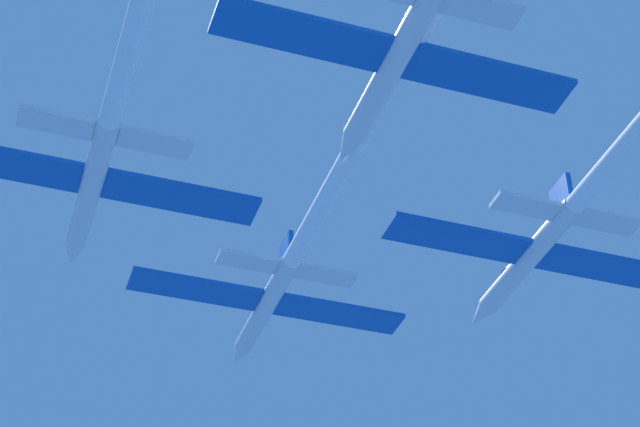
# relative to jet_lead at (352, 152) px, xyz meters

# --- Properties ---
(jet_lead) EXTENTS (19.80, 63.59, 3.28)m
(jet_lead) POSITION_rel_jet_lead_xyz_m (0.00, 0.00, 0.00)
(jet_lead) COLOR silver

